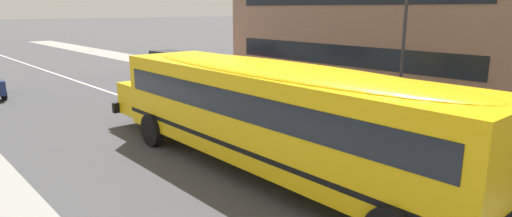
% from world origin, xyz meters
% --- Properties ---
extents(ground_plane, '(400.00, 400.00, 0.00)m').
position_xyz_m(ground_plane, '(0.00, 0.00, 0.00)').
color(ground_plane, '#424244').
extents(lane_centreline, '(110.00, 0.16, 0.01)m').
position_xyz_m(lane_centreline, '(0.00, 0.00, 0.00)').
color(lane_centreline, silver).
rests_on(lane_centreline, ground_plane).
extents(school_bus, '(13.59, 3.32, 3.03)m').
position_xyz_m(school_bus, '(-3.81, -1.53, 1.80)').
color(school_bus, yellow).
rests_on(school_bus, ground_plane).
extents(parked_car_red_end_of_row, '(3.98, 2.03, 1.64)m').
position_xyz_m(parked_car_red_end_of_row, '(-20.89, 5.51, 0.84)').
color(parked_car_red_end_of_row, maroon).
rests_on(parked_car_red_end_of_row, ground_plane).
extents(street_lamp, '(0.44, 0.44, 6.80)m').
position_xyz_m(street_lamp, '(-5.11, 7.53, 4.31)').
color(street_lamp, '#38383D').
rests_on(street_lamp, ground_plane).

